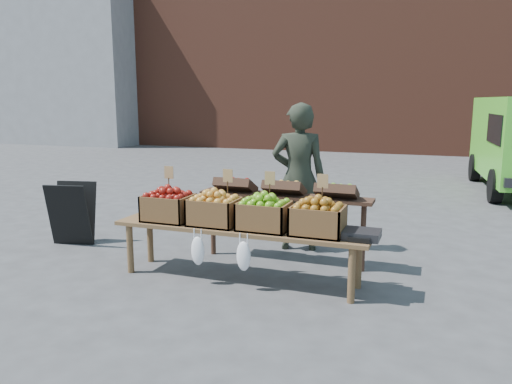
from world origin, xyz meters
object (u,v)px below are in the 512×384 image
(back_table, at_px, (284,218))
(display_bench, at_px, (239,254))
(weighing_scale, at_px, (362,234))
(vendor, at_px, (299,177))
(chalkboard_sign, at_px, (72,213))
(crate_golden_apples, at_px, (168,208))
(crate_russet_pears, at_px, (215,212))
(crate_green_apples, at_px, (318,220))
(crate_red_apples, at_px, (264,216))

(back_table, relative_size, display_bench, 0.78)
(back_table, bearing_deg, weighing_scale, -36.09)
(vendor, distance_m, chalkboard_sign, 2.97)
(crate_golden_apples, bearing_deg, display_bench, 0.00)
(vendor, bearing_deg, crate_golden_apples, 34.14)
(back_table, bearing_deg, crate_russet_pears, -126.73)
(crate_green_apples, height_order, weighing_scale, crate_green_apples)
(display_bench, height_order, crate_red_apples, crate_red_apples)
(crate_russet_pears, xyz_separation_m, crate_red_apples, (0.55, 0.00, 0.00))
(vendor, bearing_deg, chalkboard_sign, 0.65)
(back_table, bearing_deg, crate_green_apples, -51.99)
(crate_russet_pears, height_order, crate_green_apples, same)
(back_table, distance_m, display_bench, 0.80)
(chalkboard_sign, distance_m, weighing_scale, 3.82)
(chalkboard_sign, bearing_deg, crate_red_apples, -21.99)
(chalkboard_sign, xyz_separation_m, weighing_scale, (3.79, -0.47, 0.20))
(crate_green_apples, bearing_deg, chalkboard_sign, 172.03)
(back_table, distance_m, crate_russet_pears, 0.92)
(display_bench, bearing_deg, crate_golden_apples, 180.00)
(crate_golden_apples, bearing_deg, vendor, 50.05)
(chalkboard_sign, distance_m, crate_green_apples, 3.41)
(back_table, height_order, crate_green_apples, back_table)
(chalkboard_sign, relative_size, crate_russet_pears, 1.64)
(display_bench, height_order, crate_green_apples, crate_green_apples)
(back_table, height_order, weighing_scale, back_table)
(chalkboard_sign, bearing_deg, weighing_scale, -19.57)
(crate_golden_apples, xyz_separation_m, crate_red_apples, (1.10, 0.00, 0.00))
(chalkboard_sign, bearing_deg, crate_golden_apples, -27.86)
(back_table, height_order, display_bench, back_table)
(crate_green_apples, relative_size, weighing_scale, 1.47)
(back_table, relative_size, crate_red_apples, 4.20)
(chalkboard_sign, xyz_separation_m, crate_golden_apples, (1.71, -0.47, 0.30))
(display_bench, distance_m, crate_green_apples, 0.93)
(back_table, xyz_separation_m, weighing_scale, (0.99, -0.72, 0.09))
(chalkboard_sign, relative_size, back_table, 0.39)
(crate_green_apples, bearing_deg, vendor, 113.21)
(back_table, bearing_deg, display_bench, -110.01)
(chalkboard_sign, xyz_separation_m, back_table, (2.80, 0.25, 0.11))
(back_table, bearing_deg, vendor, 89.60)
(crate_red_apples, distance_m, crate_green_apples, 0.55)
(display_bench, height_order, weighing_scale, weighing_scale)
(chalkboard_sign, relative_size, crate_green_apples, 1.64)
(display_bench, bearing_deg, vendor, 78.45)
(vendor, xyz_separation_m, crate_red_apples, (0.01, -1.30, -0.20))
(back_table, xyz_separation_m, display_bench, (-0.26, -0.72, -0.24))
(chalkboard_sign, bearing_deg, crate_green_apples, -20.45)
(crate_red_apples, bearing_deg, crate_golden_apples, 180.00)
(weighing_scale, bearing_deg, crate_golden_apples, 180.00)
(chalkboard_sign, bearing_deg, back_table, -7.39)
(chalkboard_sign, xyz_separation_m, display_bench, (2.54, -0.47, -0.13))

